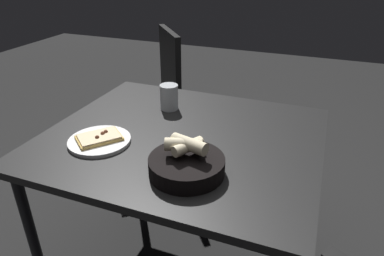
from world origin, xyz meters
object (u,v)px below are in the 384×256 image
object	(u,v)px
beer_glass	(169,98)
chair_near	(154,91)
bread_basket	(186,163)
pizza_plate	(99,140)
dining_table	(183,148)

from	to	relation	value
beer_glass	chair_near	distance (m)	0.76
chair_near	bread_basket	bearing A→B (deg)	32.09
pizza_plate	bread_basket	size ratio (longest dim) A/B	0.94
bread_basket	chair_near	world-z (taller)	chair_near
dining_table	chair_near	world-z (taller)	chair_near
pizza_plate	dining_table	bearing A→B (deg)	122.40
pizza_plate	chair_near	distance (m)	1.04
pizza_plate	bread_basket	world-z (taller)	bread_basket
chair_near	dining_table	bearing A→B (deg)	33.83
bread_basket	beer_glass	world-z (taller)	bread_basket
beer_glass	chair_near	size ratio (longest dim) A/B	0.13
dining_table	pizza_plate	bearing A→B (deg)	-57.60
pizza_plate	beer_glass	distance (m)	0.40
pizza_plate	beer_glass	size ratio (longest dim) A/B	2.04
dining_table	bread_basket	world-z (taller)	bread_basket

